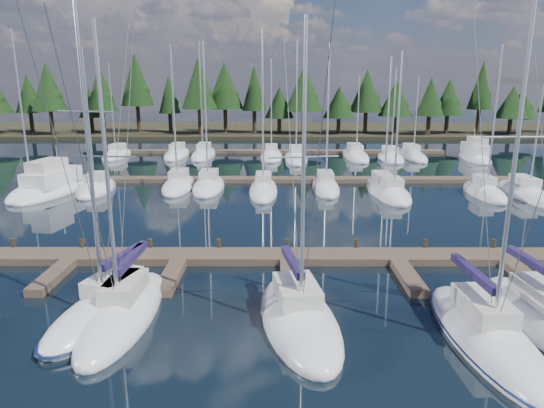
{
  "coord_description": "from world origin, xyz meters",
  "views": [
    {
      "loc": [
        -0.82,
        -7.74,
        9.79
      ],
      "look_at": [
        -0.9,
        22.0,
        2.24
      ],
      "focal_mm": 32.0,
      "sensor_mm": 36.0,
      "label": 1
    }
  ],
  "objects_px": {
    "front_sailboat_2": "(123,314)",
    "motor_yacht_right": "(475,155)",
    "front_sailboat_1": "(110,308)",
    "front_sailboat_4": "(486,336)",
    "front_sailboat_3": "(299,318)",
    "main_dock": "(288,260)",
    "motor_yacht_left": "(53,187)"
  },
  "relations": [
    {
      "from": "front_sailboat_2",
      "to": "motor_yacht_right",
      "type": "relative_size",
      "value": 1.31
    },
    {
      "from": "front_sailboat_1",
      "to": "front_sailboat_4",
      "type": "xyz_separation_m",
      "value": [
        15.27,
        -2.29,
        -0.01
      ]
    },
    {
      "from": "front_sailboat_3",
      "to": "front_sailboat_4",
      "type": "height_order",
      "value": "front_sailboat_4"
    },
    {
      "from": "main_dock",
      "to": "motor_yacht_right",
      "type": "relative_size",
      "value": 4.5
    },
    {
      "from": "main_dock",
      "to": "front_sailboat_2",
      "type": "height_order",
      "value": "front_sailboat_2"
    },
    {
      "from": "front_sailboat_3",
      "to": "motor_yacht_left",
      "type": "bearing_deg",
      "value": 130.75
    },
    {
      "from": "front_sailboat_1",
      "to": "front_sailboat_3",
      "type": "bearing_deg",
      "value": -6.23
    },
    {
      "from": "front_sailboat_2",
      "to": "motor_yacht_right",
      "type": "distance_m",
      "value": 54.23
    },
    {
      "from": "motor_yacht_right",
      "to": "main_dock",
      "type": "bearing_deg",
      "value": -124.23
    },
    {
      "from": "front_sailboat_3",
      "to": "motor_yacht_left",
      "type": "height_order",
      "value": "front_sailboat_3"
    },
    {
      "from": "front_sailboat_4",
      "to": "motor_yacht_left",
      "type": "height_order",
      "value": "front_sailboat_4"
    },
    {
      "from": "front_sailboat_1",
      "to": "front_sailboat_4",
      "type": "bearing_deg",
      "value": -8.52
    },
    {
      "from": "motor_yacht_left",
      "to": "motor_yacht_right",
      "type": "relative_size",
      "value": 1.09
    },
    {
      "from": "front_sailboat_3",
      "to": "front_sailboat_4",
      "type": "bearing_deg",
      "value": -11.07
    },
    {
      "from": "main_dock",
      "to": "front_sailboat_3",
      "type": "xyz_separation_m",
      "value": [
        0.23,
        -6.85,
        0.08
      ]
    },
    {
      "from": "motor_yacht_left",
      "to": "motor_yacht_right",
      "type": "distance_m",
      "value": 49.87
    },
    {
      "from": "front_sailboat_3",
      "to": "front_sailboat_1",
      "type": "bearing_deg",
      "value": 173.77
    },
    {
      "from": "front_sailboat_4",
      "to": "front_sailboat_3",
      "type": "bearing_deg",
      "value": 168.93
    },
    {
      "from": "front_sailboat_2",
      "to": "motor_yacht_right",
      "type": "xyz_separation_m",
      "value": [
        32.35,
        43.52,
        0.23
      ]
    },
    {
      "from": "front_sailboat_2",
      "to": "motor_yacht_left",
      "type": "bearing_deg",
      "value": 119.48
    },
    {
      "from": "front_sailboat_4",
      "to": "motor_yacht_right",
      "type": "height_order",
      "value": "front_sailboat_4"
    },
    {
      "from": "main_dock",
      "to": "motor_yacht_right",
      "type": "xyz_separation_m",
      "value": [
        25.19,
        37.03,
        0.31
      ]
    },
    {
      "from": "motor_yacht_left",
      "to": "front_sailboat_1",
      "type": "bearing_deg",
      "value": -61.33
    },
    {
      "from": "front_sailboat_3",
      "to": "motor_yacht_right",
      "type": "height_order",
      "value": "front_sailboat_3"
    },
    {
      "from": "front_sailboat_1",
      "to": "motor_yacht_left",
      "type": "xyz_separation_m",
      "value": [
        -12.77,
        23.35,
        0.25
      ]
    },
    {
      "from": "front_sailboat_3",
      "to": "motor_yacht_right",
      "type": "relative_size",
      "value": 1.31
    },
    {
      "from": "main_dock",
      "to": "front_sailboat_4",
      "type": "relative_size",
      "value": 3.04
    },
    {
      "from": "motor_yacht_left",
      "to": "motor_yacht_right",
      "type": "bearing_deg",
      "value": 23.2
    },
    {
      "from": "main_dock",
      "to": "front_sailboat_1",
      "type": "bearing_deg",
      "value": -142.88
    },
    {
      "from": "front_sailboat_4",
      "to": "front_sailboat_2",
      "type": "bearing_deg",
      "value": 173.1
    },
    {
      "from": "front_sailboat_1",
      "to": "main_dock",
      "type": "bearing_deg",
      "value": 37.12
    },
    {
      "from": "motor_yacht_right",
      "to": "front_sailboat_1",
      "type": "bearing_deg",
      "value": -127.57
    }
  ]
}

